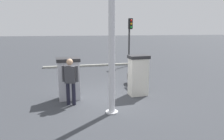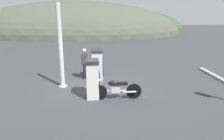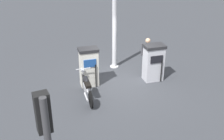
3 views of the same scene
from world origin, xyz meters
name	(u,v)px [view 2 (image 2 of 3)]	position (x,y,z in m)	size (l,w,h in m)	color
ground_plane	(96,86)	(0.00, 0.00, 0.00)	(120.00, 120.00, 0.00)	#383A3F
fuel_pump_near	(92,79)	(-0.04, -1.35, 0.82)	(0.61, 0.83, 1.61)	silver
fuel_pump_far	(97,64)	(-0.04, 1.35, 0.80)	(0.69, 0.90, 1.57)	silver
motorcycle_near_pump	(116,88)	(0.92, -1.56, 0.47)	(2.05, 0.56, 0.95)	black
attendant_person	(84,62)	(-0.69, 1.28, 0.94)	(0.28, 0.58, 1.64)	#1E1E2D
canopy_support_pole	(60,48)	(-1.61, -0.01, 1.87)	(0.40, 0.40, 3.89)	silver
distant_hill_main	(75,33)	(-6.08, 29.46, 0.00)	(37.82, 25.82, 11.54)	#4C5142
distant_hill_secondary	(118,29)	(2.36, 40.61, 0.00)	(29.96, 21.54, 9.39)	#38562D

